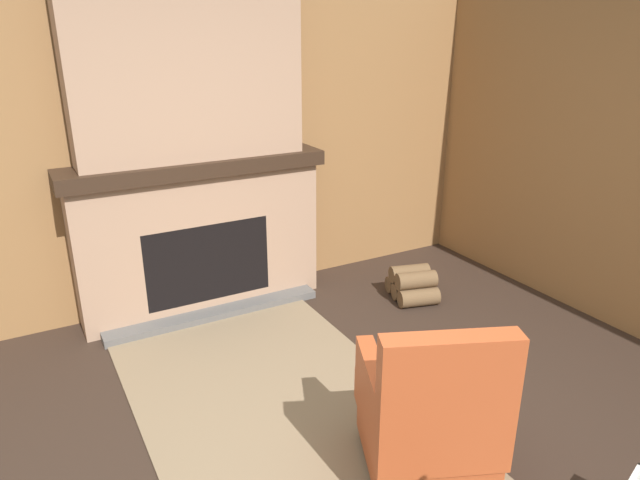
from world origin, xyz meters
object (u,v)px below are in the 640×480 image
object	(u,v)px
armchair	(429,418)
firewood_stack	(412,285)
oil_lamp_vase	(156,149)
storage_case	(240,145)

from	to	relation	value
armchair	firewood_stack	distance (m)	2.05
oil_lamp_vase	firewood_stack	bearing A→B (deg)	67.64
armchair	oil_lamp_vase	bearing A→B (deg)	37.93
armchair	firewood_stack	bearing A→B (deg)	-12.68
armchair	oil_lamp_vase	size ratio (longest dim) A/B	3.60
armchair	oil_lamp_vase	world-z (taller)	oil_lamp_vase
oil_lamp_vase	storage_case	world-z (taller)	oil_lamp_vase
firewood_stack	oil_lamp_vase	distance (m)	2.31
firewood_stack	storage_case	xyz separation A→B (m)	(-0.75, -1.18, 1.16)
armchair	storage_case	world-z (taller)	storage_case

